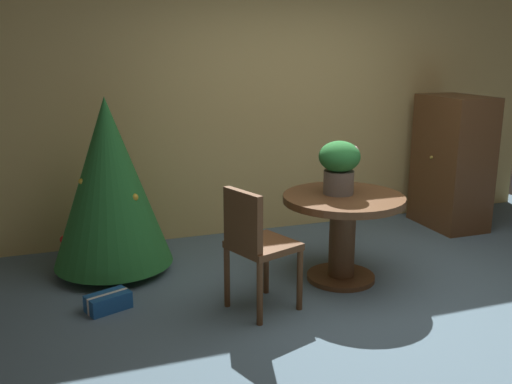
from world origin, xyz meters
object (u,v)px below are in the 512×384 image
(wooden_chair_left_near, at_px, (256,242))
(wooden_cabinet, at_px, (452,162))
(holiday_tree, at_px, (109,182))
(gift_box_blue, at_px, (108,302))
(round_dining_table, at_px, (343,221))
(flower_vase, at_px, (339,164))

(wooden_chair_left_near, xyz_separation_m, wooden_cabinet, (2.62, 1.25, 0.16))
(holiday_tree, xyz_separation_m, wooden_cabinet, (3.51, 0.14, -0.09))
(wooden_chair_left_near, bearing_deg, holiday_tree, 128.67)
(gift_box_blue, bearing_deg, holiday_tree, 80.58)
(gift_box_blue, relative_size, wooden_cabinet, 0.25)
(wooden_chair_left_near, relative_size, holiday_tree, 0.62)
(round_dining_table, xyz_separation_m, wooden_chair_left_near, (-0.85, -0.31, 0.02))
(flower_vase, xyz_separation_m, wooden_chair_left_near, (-0.84, -0.38, -0.44))
(round_dining_table, distance_m, flower_vase, 0.47)
(round_dining_table, relative_size, holiday_tree, 0.66)
(round_dining_table, xyz_separation_m, holiday_tree, (-1.74, 0.80, 0.28))
(flower_vase, distance_m, wooden_chair_left_near, 1.02)
(flower_vase, distance_m, wooden_cabinet, 2.00)
(round_dining_table, height_order, holiday_tree, holiday_tree)
(wooden_chair_left_near, distance_m, gift_box_blue, 1.17)
(wooden_chair_left_near, bearing_deg, gift_box_blue, 160.03)
(flower_vase, height_order, wooden_chair_left_near, flower_vase)
(flower_vase, bearing_deg, round_dining_table, -77.19)
(wooden_chair_left_near, xyz_separation_m, holiday_tree, (-0.89, 1.11, 0.26))
(wooden_cabinet, bearing_deg, flower_vase, -153.82)
(round_dining_table, bearing_deg, gift_box_blue, 178.26)
(round_dining_table, distance_m, wooden_chair_left_near, 0.91)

